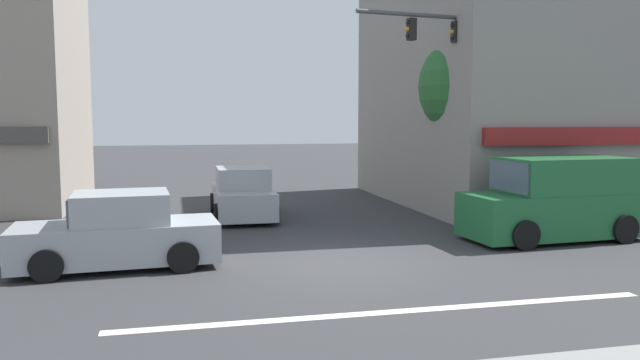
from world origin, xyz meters
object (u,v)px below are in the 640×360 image
Objects in this scene: traffic_light_mast at (475,81)px; street_tree at (472,87)px; van_crossing_leftbound at (556,201)px; sedan_crossing_rightbound at (118,234)px; sedan_crossing_center at (243,195)px.

street_tree is at bearing 67.01° from traffic_light_mast.
van_crossing_leftbound is 10.69m from sedan_crossing_rightbound.
traffic_light_mast is at bearing -112.99° from street_tree.
traffic_light_mast is 1.51× the size of sedan_crossing_center.
traffic_light_mast reaches higher than van_crossing_leftbound.
street_tree is 7.94m from sedan_crossing_center.
traffic_light_mast reaches higher than sedan_crossing_center.
sedan_crossing_rightbound is at bearing -176.62° from van_crossing_leftbound.
street_tree is 1.37× the size of sedan_crossing_rightbound.
street_tree reaches higher than van_crossing_leftbound.
sedan_crossing_rightbound is at bearing -118.33° from sedan_crossing_center.
van_crossing_leftbound is at bearing 3.38° from sedan_crossing_rightbound.
van_crossing_leftbound is at bearing -85.08° from street_tree.
street_tree is at bearing 24.74° from sedan_crossing_rightbound.
traffic_light_mast is 1.47× the size of sedan_crossing_rightbound.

